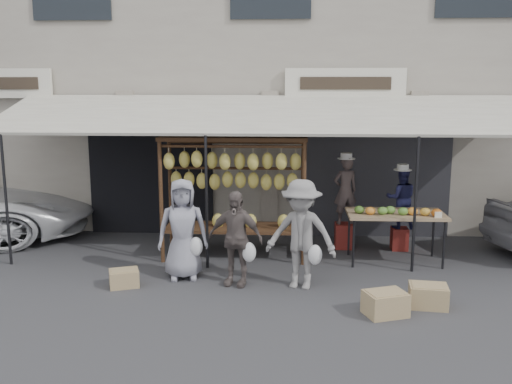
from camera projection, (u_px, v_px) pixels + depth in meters
The scene contains 15 objects.
ground_plane at pixel (262, 293), 8.71m from camera, with size 90.00×90.00×0.00m, color #2D2D30.
shophouse at pixel (274, 63), 14.40m from camera, with size 24.00×6.15×7.30m.
awning at pixel (268, 115), 10.46m from camera, with size 10.00×2.35×2.92m.
banana_rack at pixel (234, 173), 10.19m from camera, with size 2.60×0.90×2.24m.
produce_table at pixel (396, 214), 10.03m from camera, with size 1.70×0.90×1.04m.
vendor_left at pixel (345, 191), 10.88m from camera, with size 0.47×0.31×1.30m, color #4A3D3C.
vendor_right at pixel (401, 198), 10.79m from camera, with size 0.56×0.44×1.15m, color #1E2048.
customer_left at pixel (183, 229), 9.23m from camera, with size 0.81×0.52×1.65m, color gray.
customer_mid at pixel (235, 238), 8.93m from camera, with size 0.89×0.37×1.52m, color #5E524F.
customer_right at pixel (301, 234), 8.78m from camera, with size 1.11×0.64×1.71m, color gray.
stool_left at pixel (344, 236), 11.04m from camera, with size 0.35×0.35×0.49m, color maroon.
stool_right at pixel (399, 239), 10.94m from camera, with size 0.31×0.31×0.43m, color maroon.
crate_near_a at pixel (385, 304), 7.84m from camera, with size 0.55×0.42×0.33m, color tan.
crate_near_b at pixel (428, 296), 8.14m from camera, with size 0.53×0.40×0.32m, color tan.
crate_far at pixel (124, 278), 8.96m from camera, with size 0.44×0.34×0.27m, color tan.
Camera 1 is at (0.36, -8.26, 3.14)m, focal length 40.00 mm.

